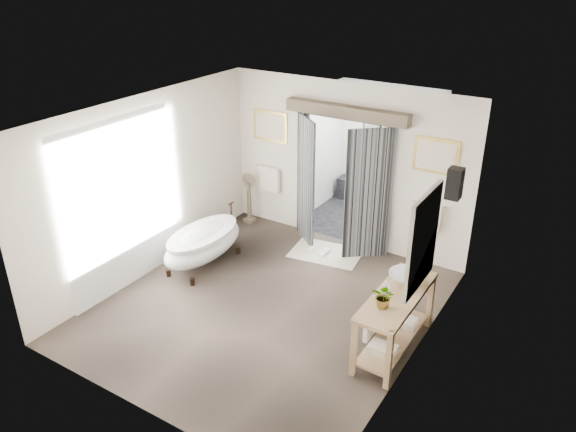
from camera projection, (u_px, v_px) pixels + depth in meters
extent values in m
plane|color=brown|center=(267.00, 306.00, 8.40)|extent=(5.00, 5.00, 0.00)
cube|color=beige|center=(131.00, 306.00, 5.86)|extent=(4.50, 0.02, 2.90)
cube|color=beige|center=(147.00, 186.00, 8.85)|extent=(0.02, 5.00, 2.90)
cube|color=beige|center=(421.00, 262.00, 6.71)|extent=(0.02, 5.00, 2.90)
cube|color=beige|center=(272.00, 151.00, 10.43)|extent=(1.45, 0.02, 2.90)
cube|color=beige|center=(432.00, 183.00, 8.97)|extent=(1.45, 0.02, 2.90)
cube|color=beige|center=(349.00, 100.00, 9.20)|extent=(1.60, 0.02, 0.60)
cube|color=silver|center=(263.00, 116.00, 7.16)|extent=(4.50, 5.00, 0.02)
cube|color=silver|center=(121.00, 206.00, 8.41)|extent=(0.02, 2.20, 2.70)
cube|color=gray|center=(423.00, 241.00, 6.66)|extent=(0.05, 0.95, 1.25)
cube|color=silver|center=(421.00, 240.00, 6.67)|extent=(0.01, 0.80, 1.10)
cube|color=black|center=(455.00, 183.00, 7.76)|extent=(0.20, 0.20, 0.45)
sphere|color=#FFCC8C|center=(455.00, 183.00, 7.76)|extent=(0.10, 0.10, 0.10)
cube|color=black|center=(365.00, 220.00, 11.08)|extent=(2.20, 2.00, 0.01)
cube|color=silver|center=(374.00, 94.00, 10.01)|extent=(2.20, 2.00, 0.02)
cube|color=white|center=(390.00, 146.00, 11.32)|extent=(2.20, 0.02, 2.50)
cube|color=white|center=(318.00, 150.00, 11.08)|extent=(0.02, 2.00, 2.50)
cube|color=white|center=(426.00, 171.00, 10.02)|extent=(0.02, 2.00, 2.50)
cube|color=black|center=(383.00, 195.00, 11.62)|extent=(2.00, 0.35, 0.45)
cylinder|color=silver|center=(372.00, 126.00, 11.33)|extent=(0.40, 0.03, 0.40)
cylinder|color=silver|center=(410.00, 132.00, 10.95)|extent=(0.40, 0.03, 0.40)
cube|color=black|center=(306.00, 173.00, 10.21)|extent=(0.07, 0.10, 2.30)
cube|color=black|center=(388.00, 191.00, 9.44)|extent=(0.07, 0.10, 2.30)
cube|color=black|center=(348.00, 118.00, 9.33)|extent=(1.67, 0.10, 0.07)
cube|color=black|center=(306.00, 181.00, 9.84)|extent=(0.64, 0.55, 2.30)
cube|color=black|center=(368.00, 196.00, 9.27)|extent=(0.64, 0.55, 2.30)
cube|color=brown|center=(346.00, 112.00, 9.20)|extent=(2.20, 0.20, 0.20)
cube|color=gold|center=(270.00, 126.00, 10.22)|extent=(0.72, 0.03, 0.57)
cube|color=beige|center=(270.00, 126.00, 10.21)|extent=(0.62, 0.01, 0.47)
cube|color=gold|center=(436.00, 156.00, 8.74)|extent=(0.72, 0.03, 0.57)
cube|color=beige|center=(436.00, 156.00, 8.73)|extent=(0.62, 0.01, 0.47)
cylinder|color=silver|center=(270.00, 168.00, 10.53)|extent=(0.60, 0.02, 0.02)
cube|color=beige|center=(269.00, 179.00, 10.61)|extent=(0.42, 0.08, 0.48)
cylinder|color=silver|center=(430.00, 204.00, 9.05)|extent=(0.60, 0.02, 0.02)
cube|color=beige|center=(428.00, 216.00, 9.13)|extent=(0.42, 0.08, 0.48)
cylinder|color=black|center=(169.00, 273.00, 9.14)|extent=(0.08, 0.08, 0.12)
cylinder|color=black|center=(192.00, 282.00, 8.90)|extent=(0.08, 0.08, 0.12)
cylinder|color=black|center=(215.00, 243.00, 10.08)|extent=(0.08, 0.08, 0.12)
cylinder|color=black|center=(238.00, 250.00, 9.83)|extent=(0.08, 0.08, 0.12)
ellipsoid|color=white|center=(203.00, 244.00, 9.35)|extent=(0.77, 1.72, 0.55)
cylinder|color=black|center=(231.00, 209.00, 9.81)|extent=(0.03, 0.03, 0.22)
cube|color=tan|center=(354.00, 347.00, 6.87)|extent=(0.07, 0.07, 0.85)
cube|color=tan|center=(389.00, 360.00, 6.65)|extent=(0.07, 0.07, 0.85)
cube|color=tan|center=(399.00, 291.00, 8.00)|extent=(0.07, 0.07, 0.85)
cube|color=tan|center=(430.00, 300.00, 7.78)|extent=(0.07, 0.07, 0.85)
cube|color=tan|center=(397.00, 296.00, 7.15)|extent=(0.55, 1.60, 0.05)
cube|color=tan|center=(393.00, 339.00, 7.44)|extent=(0.45, 1.50, 0.03)
cylinder|color=silver|center=(376.00, 305.00, 7.38)|extent=(0.02, 1.40, 0.02)
cube|color=beige|center=(371.00, 323.00, 7.35)|extent=(0.06, 0.34, 0.42)
cube|color=beige|center=(383.00, 349.00, 7.14)|extent=(0.35, 0.25, 0.10)
cube|color=beige|center=(403.00, 321.00, 7.68)|extent=(0.35, 0.25, 0.10)
cube|color=brown|center=(250.00, 220.00, 11.00)|extent=(0.19, 0.19, 0.07)
cylinder|color=brown|center=(249.00, 201.00, 10.83)|extent=(0.08, 0.08, 0.75)
cylinder|color=silver|center=(249.00, 180.00, 10.66)|extent=(0.26, 0.02, 0.26)
cylinder|color=brown|center=(249.00, 180.00, 10.65)|extent=(0.30, 0.01, 0.30)
cube|color=beige|center=(326.00, 253.00, 9.85)|extent=(1.30, 0.97, 0.01)
cube|color=silver|center=(312.00, 249.00, 9.92)|extent=(0.11, 0.28, 0.05)
cube|color=silver|center=(324.00, 252.00, 9.80)|extent=(0.11, 0.28, 0.05)
imported|color=white|center=(406.00, 278.00, 7.36)|extent=(0.51, 0.51, 0.16)
imported|color=gray|center=(384.00, 297.00, 6.82)|extent=(0.28, 0.25, 0.31)
imported|color=gray|center=(386.00, 287.00, 7.14)|extent=(0.10, 0.10, 0.18)
imported|color=gray|center=(411.00, 264.00, 7.68)|extent=(0.14, 0.14, 0.16)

